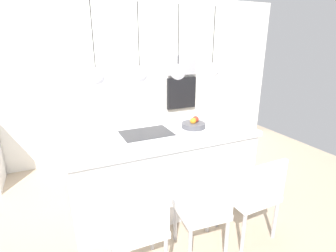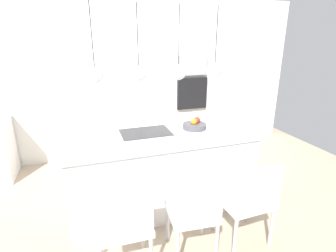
{
  "view_description": "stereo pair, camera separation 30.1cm",
  "coord_description": "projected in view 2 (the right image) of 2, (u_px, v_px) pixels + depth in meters",
  "views": [
    {
      "loc": [
        -1.08,
        -2.6,
        1.93
      ],
      "look_at": [
        0.1,
        0.0,
        0.98
      ],
      "focal_mm": 27.88,
      "sensor_mm": 36.0,
      "label": 1
    },
    {
      "loc": [
        -0.8,
        -2.71,
        1.93
      ],
      "look_at": [
        0.1,
        0.0,
        0.98
      ],
      "focal_mm": 27.88,
      "sensor_mm": 36.0,
      "label": 2
    }
  ],
  "objects": [
    {
      "name": "floor",
      "position": [
        160.0,
        200.0,
        3.29
      ],
      "size": [
        6.6,
        6.6,
        0.0
      ],
      "primitive_type": "plane",
      "color": "tan",
      "rests_on": "ground"
    },
    {
      "name": "back_wall",
      "position": [
        131.0,
        79.0,
        4.37
      ],
      "size": [
        6.0,
        0.1,
        2.6
      ],
      "primitive_type": "cube",
      "color": "silver",
      "rests_on": "ground"
    },
    {
      "name": "kitchen_island",
      "position": [
        160.0,
        167.0,
        3.14
      ],
      "size": [
        2.14,
        0.98,
        0.93
      ],
      "color": "white",
      "rests_on": "ground"
    },
    {
      "name": "sink_basin",
      "position": [
        146.0,
        133.0,
        2.95
      ],
      "size": [
        0.56,
        0.4,
        0.02
      ],
      "primitive_type": "cube",
      "color": "#2D2D30",
      "rests_on": "kitchen_island"
    },
    {
      "name": "faucet",
      "position": [
        141.0,
        115.0,
        3.09
      ],
      "size": [
        0.02,
        0.17,
        0.22
      ],
      "color": "silver",
      "rests_on": "kitchen_island"
    },
    {
      "name": "fruit_bowl",
      "position": [
        195.0,
        125.0,
        3.07
      ],
      "size": [
        0.28,
        0.28,
        0.13
      ],
      "color": "#4C4C51",
      "rests_on": "kitchen_island"
    },
    {
      "name": "microwave",
      "position": [
        193.0,
        65.0,
        4.56
      ],
      "size": [
        0.54,
        0.08,
        0.34
      ],
      "primitive_type": "cube",
      "color": "#9E9EA3",
      "rests_on": "back_wall"
    },
    {
      "name": "oven",
      "position": [
        192.0,
        93.0,
        4.72
      ],
      "size": [
        0.56,
        0.08,
        0.56
      ],
      "primitive_type": "cube",
      "color": "black",
      "rests_on": "back_wall"
    },
    {
      "name": "chair_near",
      "position": [
        124.0,
        223.0,
        2.11
      ],
      "size": [
        0.47,
        0.42,
        0.92
      ],
      "color": "white",
      "rests_on": "ground"
    },
    {
      "name": "chair_middle",
      "position": [
        194.0,
        211.0,
        2.31
      ],
      "size": [
        0.46,
        0.46,
        0.84
      ],
      "color": "silver",
      "rests_on": "ground"
    },
    {
      "name": "chair_far",
      "position": [
        248.0,
        198.0,
        2.47
      ],
      "size": [
        0.49,
        0.48,
        0.89
      ],
      "color": "white",
      "rests_on": "ground"
    },
    {
      "name": "pendant_light_left",
      "position": [
        95.0,
        75.0,
        2.59
      ],
      "size": [
        0.17,
        0.17,
        0.77
      ],
      "color": "silver"
    },
    {
      "name": "pendant_light_center_left",
      "position": [
        139.0,
        73.0,
        2.72
      ],
      "size": [
        0.17,
        0.17,
        0.77
      ],
      "color": "silver"
    },
    {
      "name": "pendant_light_center_right",
      "position": [
        179.0,
        72.0,
        2.85
      ],
      "size": [
        0.17,
        0.17,
        0.77
      ],
      "color": "silver"
    },
    {
      "name": "pendant_light_right",
      "position": [
        215.0,
        70.0,
        2.99
      ],
      "size": [
        0.17,
        0.17,
        0.77
      ],
      "color": "silver"
    }
  ]
}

